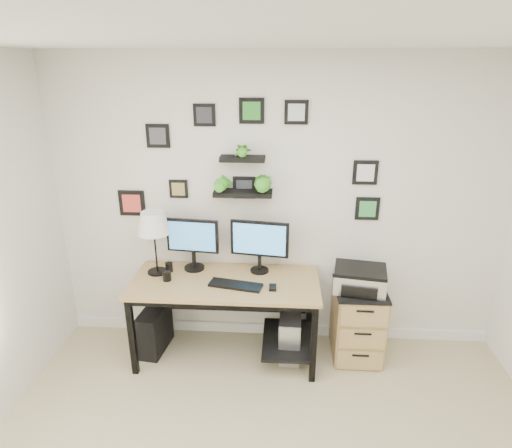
# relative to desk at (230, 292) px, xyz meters

# --- Properties ---
(room) EXTENTS (4.00, 4.00, 4.00)m
(room) POSITION_rel_desk_xyz_m (0.40, 0.32, -0.58)
(room) COLOR #C3B78B
(room) RESTS_ON ground
(desk) EXTENTS (1.60, 0.70, 0.75)m
(desk) POSITION_rel_desk_xyz_m (0.00, 0.00, 0.00)
(desk) COLOR tan
(desk) RESTS_ON ground
(monitor_left) EXTENTS (0.47, 0.20, 0.48)m
(monitor_left) POSITION_rel_desk_xyz_m (-0.34, 0.17, 0.40)
(monitor_left) COLOR black
(monitor_left) RESTS_ON desk
(monitor_right) EXTENTS (0.51, 0.19, 0.48)m
(monitor_right) POSITION_rel_desk_xyz_m (0.25, 0.16, 0.41)
(monitor_right) COLOR black
(monitor_right) RESTS_ON desk
(keyboard) EXTENTS (0.46, 0.23, 0.02)m
(keyboard) POSITION_rel_desk_xyz_m (0.06, -0.12, 0.13)
(keyboard) COLOR black
(keyboard) RESTS_ON desk
(mouse) EXTENTS (0.06, 0.09, 0.03)m
(mouse) POSITION_rel_desk_xyz_m (0.37, -0.15, 0.14)
(mouse) COLOR black
(mouse) RESTS_ON desk
(table_lamp) EXTENTS (0.28, 0.28, 0.57)m
(table_lamp) POSITION_rel_desk_xyz_m (-0.66, 0.08, 0.58)
(table_lamp) COLOR black
(table_lamp) RESTS_ON desk
(mug) EXTENTS (0.07, 0.07, 0.08)m
(mug) POSITION_rel_desk_xyz_m (-0.53, -0.06, 0.16)
(mug) COLOR black
(mug) RESTS_ON desk
(pen_cup) EXTENTS (0.07, 0.07, 0.08)m
(pen_cup) POSITION_rel_desk_xyz_m (-0.56, 0.11, 0.17)
(pen_cup) COLOR black
(pen_cup) RESTS_ON desk
(pc_tower_black) EXTENTS (0.23, 0.43, 0.41)m
(pc_tower_black) POSITION_rel_desk_xyz_m (-0.70, 0.01, -0.42)
(pc_tower_black) COLOR black
(pc_tower_black) RESTS_ON ground
(pc_tower_grey) EXTENTS (0.21, 0.43, 0.42)m
(pc_tower_grey) POSITION_rel_desk_xyz_m (0.53, 0.00, -0.42)
(pc_tower_grey) COLOR gray
(pc_tower_grey) RESTS_ON ground
(file_cabinet) EXTENTS (0.43, 0.53, 0.67)m
(file_cabinet) POSITION_rel_desk_xyz_m (1.13, 0.06, -0.29)
(file_cabinet) COLOR tan
(file_cabinet) RESTS_ON ground
(printer) EXTENTS (0.48, 0.40, 0.19)m
(printer) POSITION_rel_desk_xyz_m (1.11, 0.04, 0.14)
(printer) COLOR silver
(printer) RESTS_ON file_cabinet
(wall_decor) EXTENTS (2.31, 0.18, 1.03)m
(wall_decor) POSITION_rel_desk_xyz_m (0.11, 0.26, 1.03)
(wall_decor) COLOR black
(wall_decor) RESTS_ON ground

